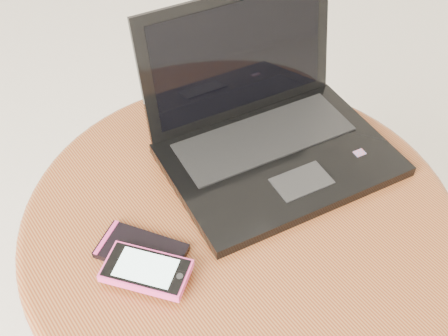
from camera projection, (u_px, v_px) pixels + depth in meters
table at (239, 256)px, 0.88m from camera, size 0.63×0.63×0.50m
laptop at (267, 129)px, 0.87m from camera, size 0.37×0.32×0.22m
phone_black at (141, 251)px, 0.75m from camera, size 0.11×0.13×0.01m
phone_pink at (146, 270)px, 0.72m from camera, size 0.11×0.12×0.01m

